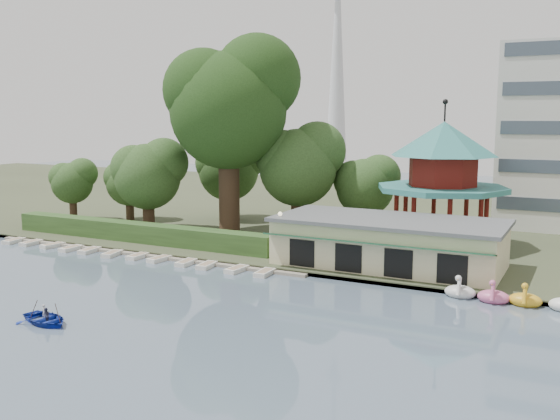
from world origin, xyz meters
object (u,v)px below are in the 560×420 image
Objects in this scene: dock at (140,253)px; rowboat_with_passengers at (45,315)px; boathouse at (389,242)px; pavilion at (443,171)px; big_tree at (230,100)px.

rowboat_with_passengers is (7.30, -17.79, 0.41)m from dock.
boathouse is 1.38× the size of pavilion.
rowboat_with_passengers is (-16.70, -32.59, -6.95)m from pavilion.
big_tree is (3.16, 10.99, 14.07)m from dock.
big_tree reaches higher than dock.
pavilion reaches higher than boathouse.
big_tree is at bearing -169.65° from pavilion.
rowboat_with_passengers reaches higher than dock.
boathouse is 11.43m from pavilion.
rowboat_with_passengers is (-14.70, -22.56, -1.83)m from boathouse.
pavilion is at bearing 10.35° from big_tree.
big_tree is at bearing 161.73° from boathouse.
big_tree reaches higher than rowboat_with_passengers.
rowboat_with_passengers is at bearing -123.10° from boathouse.
big_tree reaches higher than pavilion.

